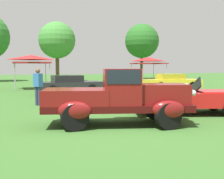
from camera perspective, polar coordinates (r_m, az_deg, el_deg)
name	(u,v)px	position (r m, az deg, el deg)	size (l,w,h in m)	color
ground_plane	(114,127)	(8.19, 0.46, -7.72)	(120.00, 120.00, 0.00)	#386628
feature_pickup_truck	(118,96)	(8.38, 1.33, -1.43)	(4.60, 2.72, 1.70)	#400B0B
neighbor_convertible	(191,98)	(10.86, 15.90, -1.75)	(4.53, 2.91, 1.40)	red
show_car_charcoal	(69,85)	(18.32, -8.74, 0.97)	(4.27, 1.87, 1.22)	#28282D
show_car_yellow	(172,82)	(22.11, 12.19, 1.54)	(4.48, 2.25, 1.22)	yellow
spectator_near_truck	(38,86)	(13.07, -14.91, 0.80)	(0.41, 0.47, 1.69)	#283351
canopy_tent_center_field	(31,59)	(23.08, -16.23, 6.11)	(2.81, 2.81, 2.71)	#B7B7BC
canopy_tent_right_field	(149,60)	(27.64, 7.51, 5.98)	(2.83, 2.83, 2.71)	#B7B7BC
treeline_mid_right	(57,40)	(34.68, -11.20, 9.86)	(4.42, 4.42, 7.20)	brown
treeline_far_right	(142,41)	(41.47, 6.14, 9.82)	(4.97, 4.97, 8.03)	#47331E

